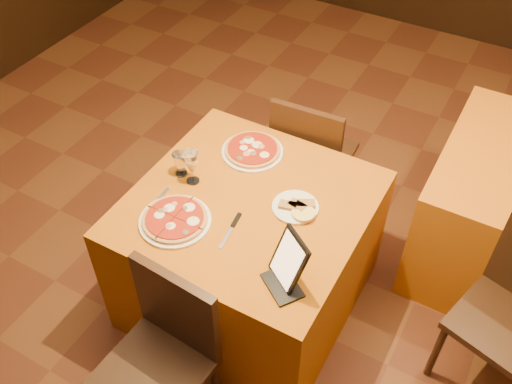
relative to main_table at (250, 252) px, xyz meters
The scene contains 14 objects.
floor 0.39m from the main_table, 22.63° to the right, with size 6.00×7.00×0.01m, color #5E2D19.
main_table is the anchor object (origin of this frame).
chair_main_near 0.82m from the main_table, 90.00° to the right, with size 0.44×0.44×0.91m, color black, non-canonical shape.
chair_main_far 0.80m from the main_table, 90.00° to the left, with size 0.38×0.38×0.91m, color #30220F, non-canonical shape.
chair_side_near 1.26m from the main_table, ahead, with size 0.43×0.43×0.91m, color black, non-canonical shape.
pizza_near 0.53m from the main_table, 129.94° to the right, with size 0.33×0.33×0.03m.
pizza_far 0.53m from the main_table, 116.78° to the left, with size 0.32×0.32×0.03m.
cutlet_dish 0.45m from the main_table, 18.89° to the left, with size 0.22×0.22×0.03m.
wine_glass 0.57m from the main_table, behind, with size 0.07×0.07×0.19m, color #FBD18F, non-canonical shape.
water_glass 0.59m from the main_table, behind, with size 0.08×0.08×0.13m, color silver, non-canonical shape.
tablet 0.69m from the main_table, 40.09° to the right, with size 0.18×0.02×0.24m, color black.
knife 0.44m from the main_table, 84.81° to the right, with size 0.19×0.02×0.01m, color #B9B9C0.
fork_near 0.57m from the main_table, 154.85° to the right, with size 0.14×0.02×0.01m, color #B5B5BC.
fork_far 0.51m from the main_table, 95.93° to the left, with size 0.15×0.02×0.01m, color silver.
Camera 1 is at (0.87, -1.60, 2.70)m, focal length 40.00 mm.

